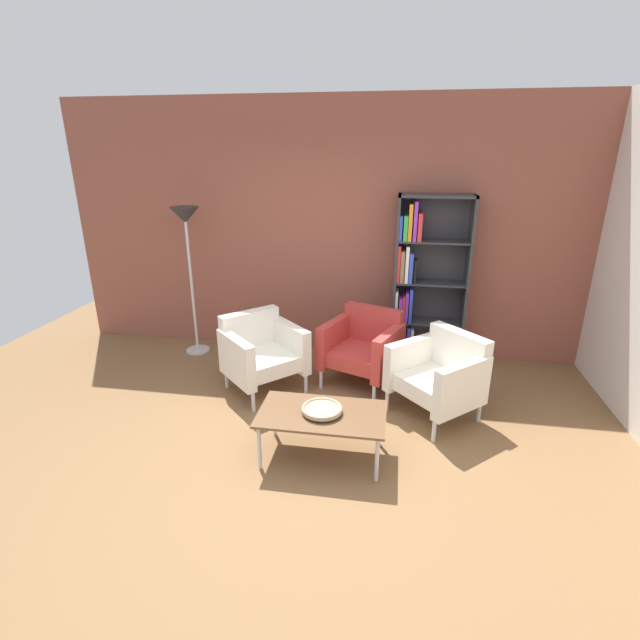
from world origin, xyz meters
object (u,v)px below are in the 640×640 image
Objects in this scene: armchair_corner_red at (440,374)px; armchair_near_window at (363,346)px; decorative_bowl at (322,409)px; armchair_by_bookshelf at (261,351)px; floor_lamp_torchiere at (187,233)px; bookshelf_tall at (421,283)px; coffee_table_low at (322,416)px.

armchair_near_window is at bearing -168.30° from armchair_corner_red.
armchair_by_bookshelf is (-0.79, 1.04, -0.02)m from decorative_bowl.
floor_lamp_torchiere is at bearing 135.34° from decorative_bowl.
bookshelf_tall is 1.90× the size of coffee_table_low.
armchair_near_window is (-0.74, 0.53, 0.00)m from armchair_corner_red.
decorative_bowl is 0.34× the size of armchair_by_bookshelf.
armchair_corner_red is 3.15m from floor_lamp_torchiere.
armchair_corner_red is at bearing -52.64° from armchair_by_bookshelf.
coffee_table_low is 1.30m from armchair_by_bookshelf.
armchair_corner_red is (0.17, -1.19, -0.52)m from bookshelf_tall.
decorative_bowl is (-0.00, 0.00, 0.07)m from coffee_table_low.
floor_lamp_torchiere is at bearing 97.83° from armchair_by_bookshelf.
armchair_near_window is at bearing -13.06° from floor_lamp_torchiere.
decorative_bowl is 1.36m from armchair_near_window.
floor_lamp_torchiere is (-2.64, -0.19, 0.52)m from bookshelf_tall.
bookshelf_tall is at bearing 4.03° from floor_lamp_torchiere.
coffee_table_low is 1.26m from armchair_corner_red.
coffee_table_low is 2.81m from floor_lamp_torchiere.
armchair_near_window reaches higher than decorative_bowl.
decorative_bowl is 0.34× the size of armchair_corner_red.
bookshelf_tall reaches higher than decorative_bowl.
armchair_corner_red is 1.77m from armchair_by_bookshelf.
bookshelf_tall is 2.23m from coffee_table_low.
floor_lamp_torchiere reaches higher than armchair_corner_red.
armchair_by_bookshelf reaches higher than decorative_bowl.
coffee_table_low is (-0.80, -2.01, -0.56)m from bookshelf_tall.
armchair_by_bookshelf is 1.05× the size of armchair_near_window.
armchair_corner_red is (0.96, 0.81, 0.05)m from coffee_table_low.
armchair_by_bookshelf is at bearing -36.74° from floor_lamp_torchiere.
floor_lamp_torchiere reaches higher than armchair_near_window.
bookshelf_tall is at bearing 68.39° from decorative_bowl.
bookshelf_tall reaches higher than armchair_by_bookshelf.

